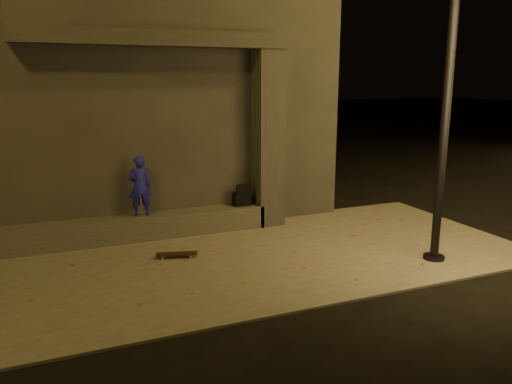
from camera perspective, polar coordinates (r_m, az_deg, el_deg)
name	(u,v)px	position (r m, az deg, el deg)	size (l,w,h in m)	color
ground	(265,312)	(6.90, 1.06, -13.57)	(120.00, 120.00, 0.00)	black
sidewalk	(218,262)	(8.61, -4.34, -7.94)	(11.00, 4.40, 0.04)	#625D56
building	(114,99)	(12.25, -15.87, 10.19)	(9.00, 5.10, 5.22)	#3A3835
ledge	(114,230)	(9.86, -15.95, -4.19)	(6.00, 0.55, 0.45)	#4A4743
column	(268,139)	(10.37, 1.39, 6.02)	(0.55, 0.55, 3.60)	#3A3835
canopy	(158,39)	(9.69, -11.19, 16.81)	(5.00, 0.70, 0.28)	#3A3835
skateboarder	(140,186)	(9.73, -13.13, 0.65)	(0.42, 0.28, 1.16)	#1C1FBC
backpack	(241,198)	(10.35, -1.68, -0.67)	(0.34, 0.23, 0.47)	black
skateboard	(177,254)	(8.80, -9.05, -7.02)	(0.72, 0.36, 0.08)	black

